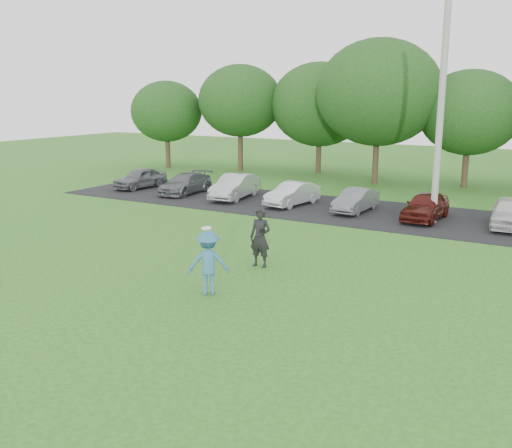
{
  "coord_description": "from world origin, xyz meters",
  "views": [
    {
      "loc": [
        8.97,
        -12.1,
        5.43
      ],
      "look_at": [
        0.0,
        3.5,
        1.3
      ],
      "focal_mm": 40.0,
      "sensor_mm": 36.0,
      "label": 1
    }
  ],
  "objects": [
    {
      "name": "parking_lot",
      "position": [
        0.0,
        13.0,
        0.01
      ],
      "size": [
        32.0,
        6.5,
        0.03
      ],
      "primitive_type": "cube",
      "color": "black",
      "rests_on": "ground"
    },
    {
      "name": "parked_cars",
      "position": [
        0.25,
        12.93,
        0.61
      ],
      "size": [
        28.34,
        4.17,
        1.26
      ],
      "color": "slate",
      "rests_on": "parking_lot"
    },
    {
      "name": "tree_row",
      "position": [
        1.51,
        22.76,
        4.91
      ],
      "size": [
        42.39,
        9.85,
        8.64
      ],
      "color": "#38281C",
      "rests_on": "ground"
    },
    {
      "name": "frisbee_player",
      "position": [
        0.36,
        0.24,
        0.9
      ],
      "size": [
        1.33,
        1.21,
        1.96
      ],
      "color": "teal",
      "rests_on": "ground"
    },
    {
      "name": "camera_bystander",
      "position": [
        0.34,
        3.18,
        0.96
      ],
      "size": [
        0.72,
        0.48,
        1.92
      ],
      "color": "black",
      "rests_on": "ground"
    },
    {
      "name": "utility_pole",
      "position": [
        3.65,
        12.46,
        4.58
      ],
      "size": [
        0.28,
        0.28,
        9.16
      ],
      "primitive_type": "cylinder",
      "color": "#9B9C97",
      "rests_on": "ground"
    },
    {
      "name": "ground",
      "position": [
        0.0,
        0.0,
        0.0
      ],
      "size": [
        100.0,
        100.0,
        0.0
      ],
      "primitive_type": "plane",
      "color": "#256A1E",
      "rests_on": "ground"
    }
  ]
}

